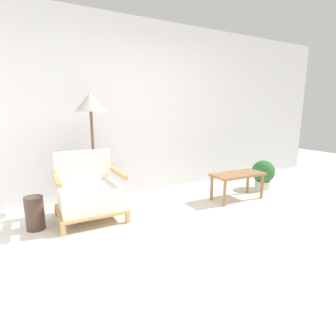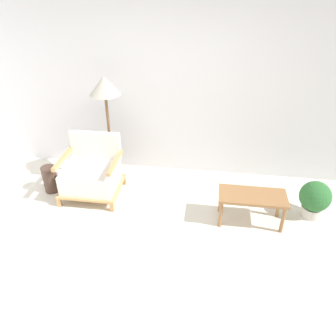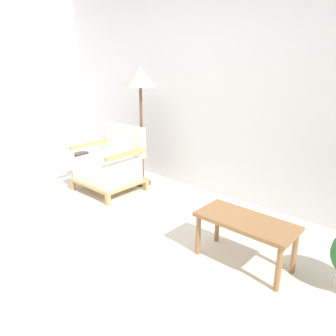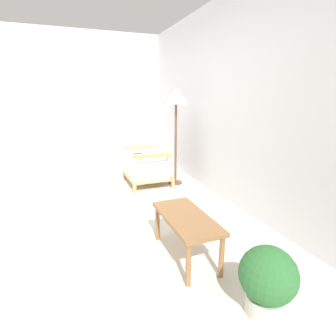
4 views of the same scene
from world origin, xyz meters
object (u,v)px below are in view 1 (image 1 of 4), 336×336
(armchair, at_px, (89,193))
(floor_lamp, at_px, (91,108))
(coffee_table, at_px, (238,177))
(vase, at_px, (35,213))
(potted_plant, at_px, (263,173))

(armchair, height_order, floor_lamp, floor_lamp)
(armchair, height_order, coffee_table, armchair)
(vase, relative_size, potted_plant, 0.78)
(armchair, relative_size, coffee_table, 1.01)
(coffee_table, height_order, vase, coffee_table)
(floor_lamp, distance_m, potted_plant, 3.00)
(armchair, bearing_deg, potted_plant, -1.33)
(coffee_table, xyz_separation_m, vase, (-2.74, 0.28, -0.15))
(floor_lamp, distance_m, coffee_table, 2.31)
(armchair, relative_size, vase, 2.13)
(coffee_table, bearing_deg, armchair, 172.10)
(floor_lamp, bearing_deg, potted_plant, -10.03)
(armchair, xyz_separation_m, potted_plant, (2.92, -0.07, -0.06))
(armchair, height_order, vase, armchair)
(floor_lamp, height_order, potted_plant, floor_lamp)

